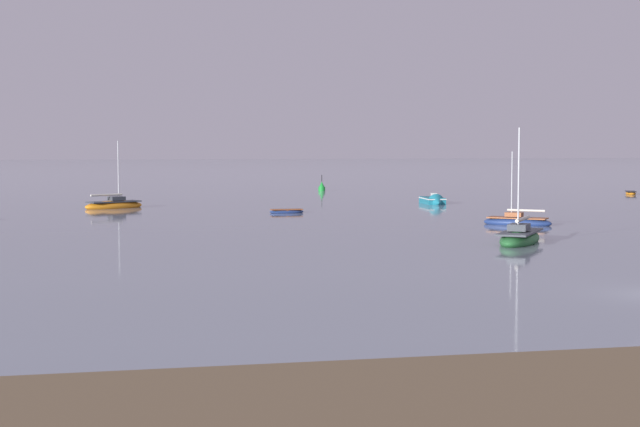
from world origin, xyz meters
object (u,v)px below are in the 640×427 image
(sailboat_moored_0, at_px, (520,238))
(sailboat_moored_3, at_px, (114,205))
(channel_buoy, at_px, (322,187))
(rowboat_moored_5, at_px, (287,212))
(sailboat_moored_1, at_px, (517,222))
(motorboat_moored_0, at_px, (434,202))
(rowboat_moored_3, at_px, (631,193))

(sailboat_moored_0, height_order, sailboat_moored_3, sailboat_moored_0)
(sailboat_moored_0, relative_size, channel_buoy, 3.26)
(rowboat_moored_5, relative_size, channel_buoy, 1.36)
(channel_buoy, bearing_deg, sailboat_moored_1, -86.98)
(motorboat_moored_0, distance_m, channel_buoy, 31.79)
(sailboat_moored_0, xyz_separation_m, motorboat_moored_0, (7.64, 39.39, -0.08))
(sailboat_moored_0, height_order, sailboat_moored_1, sailboat_moored_0)
(rowboat_moored_3, bearing_deg, motorboat_moored_0, -41.03)
(sailboat_moored_3, distance_m, rowboat_moored_3, 64.43)
(channel_buoy, bearing_deg, rowboat_moored_3, -26.02)
(rowboat_moored_3, relative_size, channel_buoy, 1.60)
(sailboat_moored_3, bearing_deg, motorboat_moored_0, -29.53)
(motorboat_moored_0, height_order, rowboat_moored_3, motorboat_moored_0)
(sailboat_moored_0, height_order, motorboat_moored_0, sailboat_moored_0)
(sailboat_moored_3, height_order, rowboat_moored_3, sailboat_moored_3)
(sailboat_moored_1, bearing_deg, rowboat_moored_3, -91.59)
(sailboat_moored_3, xyz_separation_m, rowboat_moored_5, (15.26, -10.03, -0.16))
(sailboat_moored_3, bearing_deg, channel_buoy, 19.47)
(rowboat_moored_3, distance_m, rowboat_moored_5, 53.33)
(sailboat_moored_3, height_order, channel_buoy, sailboat_moored_3)
(sailboat_moored_1, height_order, channel_buoy, sailboat_moored_1)
(sailboat_moored_1, bearing_deg, rowboat_moored_5, -10.44)
(motorboat_moored_0, relative_size, channel_buoy, 2.34)
(sailboat_moored_0, relative_size, rowboat_moored_3, 2.05)
(sailboat_moored_0, relative_size, sailboat_moored_1, 1.28)
(rowboat_moored_5, bearing_deg, sailboat_moored_1, 130.60)
(sailboat_moored_3, relative_size, rowboat_moored_5, 2.18)
(sailboat_moored_3, bearing_deg, sailboat_moored_0, -87.25)
(sailboat_moored_1, xyz_separation_m, sailboat_moored_3, (-30.29, 26.55, 0.04))
(motorboat_moored_0, xyz_separation_m, sailboat_moored_3, (-32.55, -0.02, 0.05))
(channel_buoy, bearing_deg, rowboat_moored_5, -106.13)
(motorboat_moored_0, height_order, sailboat_moored_3, sailboat_moored_3)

